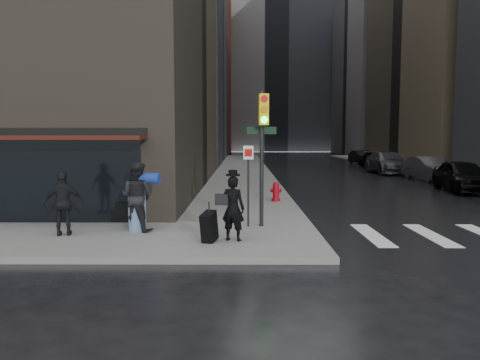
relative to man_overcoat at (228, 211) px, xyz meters
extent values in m
plane|color=black|center=(0.39, 0.42, -0.88)|extent=(140.00, 140.00, 0.00)
cube|color=slate|center=(0.39, 27.42, -0.81)|extent=(4.00, 50.00, 0.15)
cube|color=slate|center=(13.89, 27.42, -0.81)|extent=(3.00, 50.00, 0.15)
cube|color=silver|center=(3.89, 1.42, -0.88)|extent=(0.50, 3.00, 0.01)
cube|color=silver|center=(5.49, 1.42, -0.88)|extent=(0.50, 3.00, 0.01)
cube|color=#56231D|center=(-12.61, 62.42, 12.12)|extent=(22.00, 20.00, 26.00)
cube|color=gray|center=(26.39, 58.42, 11.62)|extent=(22.00, 20.00, 25.00)
cube|color=gray|center=(6.39, 78.42, 15.12)|extent=(40.00, 12.00, 32.00)
cube|color=black|center=(-6.61, 2.47, 0.52)|extent=(8.00, 0.12, 2.60)
cube|color=black|center=(-6.61, 2.40, 1.94)|extent=(8.40, 0.08, 0.22)
imported|color=black|center=(0.12, 0.04, 0.06)|extent=(0.67, 0.54, 1.59)
cylinder|color=black|center=(0.12, 0.04, 0.87)|extent=(0.34, 0.34, 0.04)
cylinder|color=black|center=(0.12, 0.04, 0.93)|extent=(0.21, 0.21, 0.13)
cube|color=black|center=(-0.15, 0.07, 0.27)|extent=(0.35, 0.21, 0.27)
cube|color=black|center=(-0.45, -0.16, -0.36)|extent=(0.44, 0.67, 0.80)
cylinder|color=black|center=(-0.45, -0.16, 0.06)|extent=(0.03, 0.03, 0.37)
imported|color=black|center=(-2.47, 1.17, 0.19)|extent=(1.07, 0.94, 1.85)
cube|color=black|center=(-2.82, 1.48, -0.18)|extent=(0.62, 0.45, 0.35)
cylinder|color=navy|center=(-2.14, 1.20, 0.69)|extent=(0.59, 0.37, 0.30)
imported|color=black|center=(-4.22, 0.62, 0.09)|extent=(1.04, 0.65, 1.65)
cylinder|color=black|center=(0.89, 1.91, 1.16)|extent=(0.11, 0.11, 3.79)
cube|color=#B99A0C|center=(0.92, 1.70, 2.53)|extent=(0.29, 0.22, 0.85)
cylinder|color=red|center=(0.94, 1.61, 2.82)|extent=(0.19, 0.08, 0.19)
cylinder|color=orange|center=(0.94, 1.61, 2.53)|extent=(0.19, 0.08, 0.19)
cylinder|color=#19E533|center=(0.94, 1.61, 2.25)|extent=(0.19, 0.08, 0.19)
cylinder|color=black|center=(0.51, 1.84, 0.40)|extent=(0.06, 0.06, 2.27)
cube|color=white|center=(0.51, 1.81, 1.35)|extent=(0.28, 0.07, 0.38)
cube|color=black|center=(0.89, 1.99, 1.97)|extent=(0.84, 0.19, 0.21)
cylinder|color=#9B0914|center=(1.67, 7.09, -0.68)|extent=(0.34, 0.34, 0.10)
cylinder|color=#9B0914|center=(1.67, 7.09, -0.42)|extent=(0.25, 0.25, 0.63)
sphere|color=#9B0914|center=(1.67, 7.09, -0.08)|extent=(0.23, 0.23, 0.23)
cylinder|color=#9B0914|center=(1.67, 7.09, -0.31)|extent=(0.44, 0.28, 0.15)
imported|color=black|center=(11.05, 11.53, -0.10)|extent=(2.30, 4.74, 1.56)
imported|color=#39393E|center=(11.72, 17.27, -0.15)|extent=(2.00, 4.57, 1.46)
imported|color=#414146|center=(10.96, 23.01, -0.09)|extent=(2.37, 5.55, 1.60)
imported|color=black|center=(11.82, 28.74, -0.13)|extent=(2.20, 4.59, 1.51)
imported|color=black|center=(11.97, 34.48, -0.22)|extent=(1.78, 4.15, 1.33)
camera|label=1|loc=(0.34, -11.18, 1.79)|focal=35.00mm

